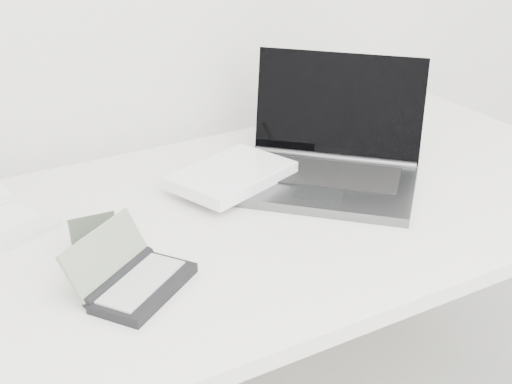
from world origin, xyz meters
TOP-DOWN VIEW (x-y plane):
  - desk at (0.00, 1.55)m, footprint 1.60×0.80m
  - laptop_large at (0.14, 1.61)m, footprint 0.57×0.48m
  - pda_silver at (-0.34, 1.52)m, footprint 0.09×0.09m
  - palmtop_charcoal at (-0.32, 1.40)m, footprint 0.23×0.22m

SIDE VIEW (x-z plane):
  - desk at x=0.00m, z-range 0.32..1.05m
  - pda_silver at x=-0.34m, z-range 0.71..0.78m
  - palmtop_charcoal at x=-0.32m, z-range 0.70..0.80m
  - laptop_large at x=0.14m, z-range 0.65..0.90m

